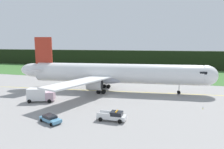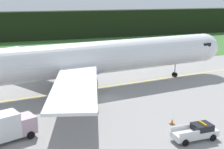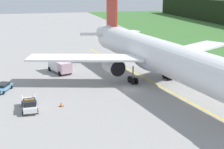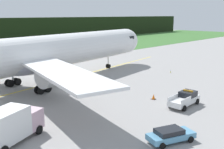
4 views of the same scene
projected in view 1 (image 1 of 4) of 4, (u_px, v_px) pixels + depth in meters
The scene contains 11 objects.
ground at pixel (111, 96), 54.46m from camera, with size 320.00×320.00×0.00m, color gray.
grass_verge at pixel (140, 73), 99.39m from camera, with size 320.00×47.69×0.04m, color #3B6B30.
distant_tree_line at pixel (147, 59), 120.43m from camera, with size 288.00×7.34×10.20m, color black.
taxiway_centerline_main at pixel (115, 91), 60.20m from camera, with size 76.88×0.30×0.01m, color yellow.
airliner at pixel (113, 74), 59.51m from camera, with size 58.62×43.72×16.05m.
ops_pickup_truck at pixel (113, 116), 36.87m from camera, with size 5.35×2.26×1.94m.
catering_truck at pixel (40, 95), 48.98m from camera, with size 6.73×4.46×3.46m.
staff_car at pixel (50, 119), 36.05m from camera, with size 4.83×3.40×1.30m.
apron_cone at pixel (117, 111), 41.38m from camera, with size 0.58×0.58×0.73m.
taxiway_edge_light_east at pixel (203, 108), 43.51m from camera, with size 0.12×0.12×0.49m.
taxiway_edge_light_west at pixel (30, 93), 56.72m from camera, with size 0.12×0.12×0.37m.
Camera 1 is at (16.06, -50.51, 13.82)m, focal length 32.39 mm.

